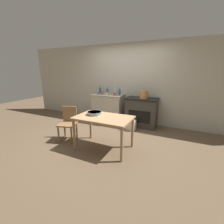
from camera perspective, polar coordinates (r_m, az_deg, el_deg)
name	(u,v)px	position (r m, az deg, el deg)	size (l,w,h in m)	color
ground_plane	(105,138)	(3.97, -2.50, -9.88)	(14.00, 14.00, 0.00)	brown
wall_back	(127,84)	(5.06, 5.90, 10.58)	(8.00, 0.07, 2.55)	#B2AD9E
counter_cabinet	(108,108)	(5.12, -1.40, 1.55)	(1.04, 0.60, 0.93)	#B2A893
stove	(141,112)	(4.75, 11.13, -0.07)	(0.97, 0.57, 0.90)	#38332D
work_table	(104,121)	(3.24, -3.23, -3.54)	(1.21, 0.74, 0.74)	#A87F56
chair	(68,122)	(3.91, -16.29, -3.74)	(0.50, 0.50, 0.83)	olive
flour_sack	(131,125)	(4.47, 7.19, -4.91)	(0.28, 0.20, 0.30)	beige
stock_pot	(144,94)	(4.54, 12.01, 6.55)	(0.26, 0.26, 0.27)	#B77A47
mixing_bowl_large	(94,113)	(3.39, -6.71, -0.37)	(0.33, 0.33, 0.07)	#93A8B2
bottle_far_left	(115,91)	(5.09, 1.20, 8.12)	(0.07, 0.07, 0.30)	silver
bottle_left	(100,90)	(5.33, -4.54, 8.24)	(0.07, 0.07, 0.26)	#3D5675
bottle_mid_left	(120,92)	(4.88, 2.92, 7.51)	(0.07, 0.07, 0.23)	#3D5675
bottle_center_left	(107,91)	(5.06, -1.78, 7.87)	(0.08, 0.08, 0.25)	#3D5675
cup_center	(107,94)	(4.83, -1.96, 6.85)	(0.08, 0.08, 0.08)	beige
cup_center_right	(102,93)	(5.00, -3.73, 7.14)	(0.07, 0.07, 0.09)	#B74C42
cup_mid_right	(99,93)	(5.02, -5.16, 7.10)	(0.07, 0.07, 0.08)	#4C6B99
cup_right	(115,94)	(4.78, 1.00, 6.84)	(0.08, 0.08, 0.09)	#B74C42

